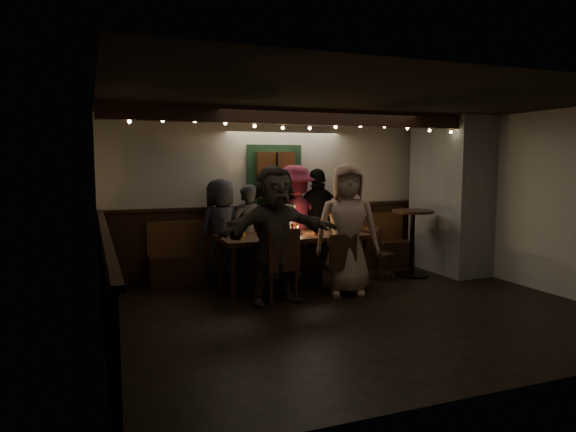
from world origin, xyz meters
name	(u,v)px	position (x,y,z in m)	size (l,w,h in m)	color
room	(371,212)	(1.07, 1.42, 1.07)	(6.02, 5.01, 2.62)	black
dining_table	(293,239)	(-0.28, 1.40, 0.73)	(2.22, 0.95, 0.96)	black
chair_near_left	(281,261)	(-0.75, 0.65, 0.56)	(0.49, 0.49, 1.00)	black
chair_near_right	(340,261)	(0.14, 0.68, 0.50)	(0.42, 0.42, 0.88)	black
chair_end	(375,250)	(1.13, 1.41, 0.47)	(0.49, 0.49, 0.84)	black
high_top	(412,234)	(1.82, 1.39, 0.69)	(0.68, 0.68, 1.09)	black
person_a	(221,231)	(-1.21, 2.10, 0.81)	(0.79, 0.51, 1.61)	#20232D
person_b	(247,233)	(-0.80, 2.07, 0.76)	(0.55, 0.36, 1.52)	black
person_c	(279,228)	(-0.28, 2.03, 0.82)	(0.79, 0.62, 1.63)	silver
person_d	(294,221)	(0.04, 2.13, 0.91)	(1.17, 0.67, 1.82)	#521425
person_e	(318,221)	(0.47, 2.14, 0.88)	(1.03, 0.43, 1.76)	black
person_f	(275,234)	(-0.83, 0.68, 0.92)	(1.71, 0.54, 1.84)	#3F362C
person_g	(347,229)	(0.28, 0.74, 0.93)	(0.90, 0.59, 1.85)	tan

